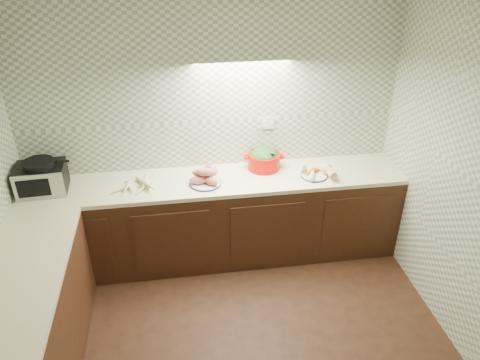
{
  "coord_description": "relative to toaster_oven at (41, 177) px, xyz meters",
  "views": [
    {
      "loc": [
        -0.34,
        -2.32,
        3.11
      ],
      "look_at": [
        0.2,
        1.25,
        1.02
      ],
      "focal_mm": 35.0,
      "sensor_mm": 36.0,
      "label": 1
    }
  ],
  "objects": [
    {
      "name": "room",
      "position": [
        1.56,
        -1.53,
        0.59
      ],
      "size": [
        3.6,
        3.6,
        2.6
      ],
      "color": "black",
      "rests_on": "ground"
    },
    {
      "name": "veg_plate",
      "position": [
        2.55,
        -0.1,
        -0.1
      ],
      "size": [
        0.32,
        0.26,
        0.12
      ],
      "rotation": [
        0.0,
        0.0,
        -0.12
      ],
      "color": "#151A3C",
      "rests_on": "counter"
    },
    {
      "name": "onion_bowl",
      "position": [
        1.51,
        0.09,
        -0.1
      ],
      "size": [
        0.13,
        0.13,
        0.1
      ],
      "color": "black",
      "rests_on": "counter"
    },
    {
      "name": "counter",
      "position": [
        0.88,
        -0.85,
        -0.59
      ],
      "size": [
        3.6,
        3.6,
        0.9
      ],
      "color": "#301E0E",
      "rests_on": "ground"
    },
    {
      "name": "toaster_oven",
      "position": [
        0.0,
        0.0,
        0.0
      ],
      "size": [
        0.44,
        0.35,
        0.3
      ],
      "rotation": [
        0.0,
        0.0,
        0.05
      ],
      "color": "black",
      "rests_on": "counter"
    },
    {
      "name": "sweet_potato_plate",
      "position": [
        1.46,
        -0.09,
        -0.08
      ],
      "size": [
        0.3,
        0.3,
        0.17
      ],
      "rotation": [
        0.0,
        0.0,
        -0.15
      ],
      "color": "#151A3C",
      "rests_on": "counter"
    },
    {
      "name": "parsnip_pile",
      "position": [
        0.8,
        -0.13,
        -0.11
      ],
      "size": [
        0.4,
        0.29,
        0.08
      ],
      "color": "beige",
      "rests_on": "counter"
    },
    {
      "name": "dutch_oven",
      "position": [
        2.05,
        0.13,
        -0.03
      ],
      "size": [
        0.39,
        0.35,
        0.22
      ],
      "rotation": [
        0.0,
        0.0,
        -0.12
      ],
      "color": "#C40700",
      "rests_on": "counter"
    }
  ]
}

